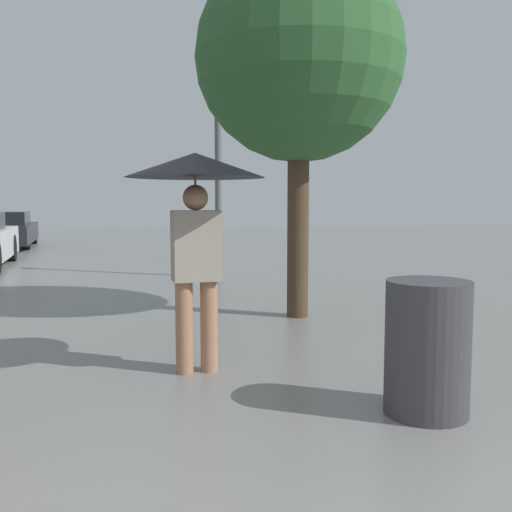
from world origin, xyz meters
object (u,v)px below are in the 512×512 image
object	(u,v)px
street_lamp	(218,153)
trash_bin	(427,348)
parked_car_farthest	(3,230)
pedestrian	(195,193)
tree	(299,59)

from	to	relation	value
street_lamp	trash_bin	xyz separation A→B (m)	(-0.24, -7.49, -1.95)
parked_car_farthest	trash_bin	world-z (taller)	parked_car_farthest
pedestrian	street_lamp	size ratio (longest dim) A/B	0.49
trash_bin	parked_car_farthest	bearing A→B (deg)	106.09
pedestrian	tree	xyz separation A→B (m)	(1.70, 2.02, 1.70)
street_lamp	trash_bin	bearing A→B (deg)	-91.80
pedestrian	street_lamp	bearing A→B (deg)	75.31
pedestrian	trash_bin	bearing A→B (deg)	-46.47
tree	trash_bin	world-z (taller)	tree
tree	trash_bin	size ratio (longest dim) A/B	4.87
parked_car_farthest	tree	bearing A→B (deg)	-68.73
parked_car_farthest	tree	distance (m)	14.54
pedestrian	parked_car_farthest	size ratio (longest dim) A/B	0.44
tree	street_lamp	xyz separation A→B (m)	(-0.11, 4.05, -0.83)
parked_car_farthest	street_lamp	distance (m)	10.73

